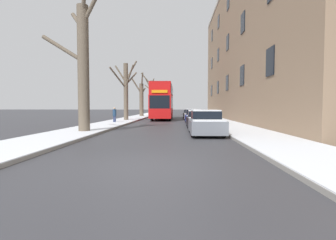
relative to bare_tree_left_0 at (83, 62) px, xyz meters
name	(u,v)px	position (x,y,z in m)	size (l,w,h in m)	color
ground_plane	(142,166)	(4.85, -8.82, -4.38)	(320.00, 320.00, 0.00)	#38383D
sidewalk_left	(151,114)	(-0.40, 44.18, -4.30)	(3.17, 130.00, 0.16)	gray
sidewalk_right	(197,114)	(10.10, 44.18, -4.30)	(3.17, 130.00, 0.16)	gray
terrace_facade_right	(266,45)	(16.18, 15.71, 4.51)	(9.10, 41.50, 17.76)	#8C7056
bare_tree_left_0	(83,62)	(0.00, 0.00, 0.00)	(4.29, 2.93, 9.43)	brown
bare_tree_left_1	(126,89)	(-0.13, 13.72, -0.73)	(2.73, 3.05, 6.86)	brown
bare_tree_left_2	(141,98)	(-0.23, 26.87, -1.31)	(2.10, 2.73, 7.14)	brown
bare_tree_left_3	(151,95)	(-0.03, 41.08, -0.19)	(3.91, 2.35, 8.99)	brown
double_decker_bus	(163,100)	(3.78, 18.21, -1.84)	(2.51, 10.95, 4.48)	red
parked_car_0	(206,123)	(7.44, -0.52, -3.70)	(1.86, 4.41, 1.46)	slate
parked_car_1	(198,119)	(7.44, 5.12, -3.74)	(1.84, 4.26, 1.37)	black
parked_car_2	(194,116)	(7.44, 11.47, -3.73)	(1.75, 4.06, 1.41)	navy
parked_car_3	(191,115)	(7.44, 17.36, -3.74)	(1.72, 4.02, 1.38)	#9EA3AD
parked_car_4	(189,114)	(7.44, 23.40, -3.77)	(1.75, 4.46, 1.29)	black
oncoming_van	(162,109)	(2.79, 33.57, -3.21)	(1.91, 5.42, 2.15)	white
pedestrian_left_sidewalk	(114,115)	(-0.40, 9.42, -3.50)	(0.35, 0.35, 1.60)	navy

